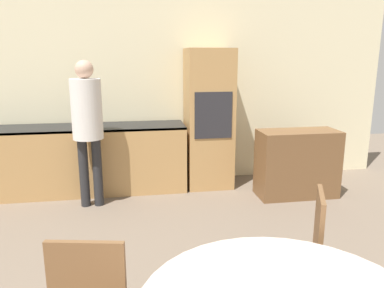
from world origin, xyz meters
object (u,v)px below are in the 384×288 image
at_px(oven_unit, 209,119).
at_px(chair_far_right, 302,251).
at_px(person_standing, 87,118).
at_px(sideboard, 297,163).

relative_size(oven_unit, chair_far_right, 2.02).
distance_m(chair_far_right, person_standing, 2.86).
bearing_deg(sideboard, oven_unit, 149.72).
distance_m(sideboard, person_standing, 2.66).
distance_m(oven_unit, chair_far_right, 2.87).
bearing_deg(person_standing, oven_unit, 18.71).
bearing_deg(oven_unit, chair_far_right, -89.28).
distance_m(sideboard, chair_far_right, 2.45).
xyz_separation_m(chair_far_right, person_standing, (-1.58, 2.31, 0.55)).
relative_size(sideboard, chair_far_right, 1.09).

